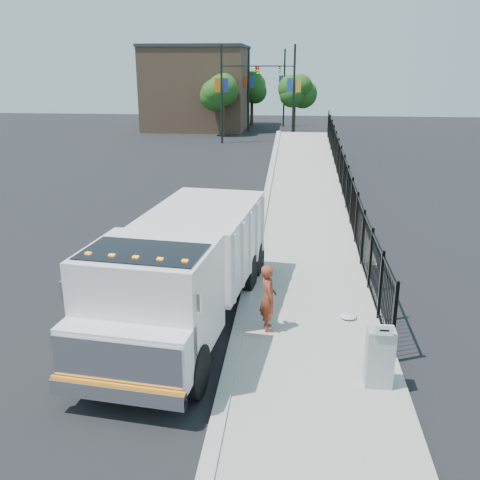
# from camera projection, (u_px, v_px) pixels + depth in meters

# --- Properties ---
(ground) EXTENTS (120.00, 120.00, 0.00)m
(ground) POSITION_uv_depth(u_px,v_px,m) (242.00, 316.00, 14.29)
(ground) COLOR black
(ground) RESTS_ON ground
(sidewalk) EXTENTS (3.55, 12.00, 0.12)m
(sidewalk) POSITION_uv_depth(u_px,v_px,m) (318.00, 356.00, 12.19)
(sidewalk) COLOR #9E998E
(sidewalk) RESTS_ON ground
(curb) EXTENTS (0.30, 12.00, 0.16)m
(curb) POSITION_uv_depth(u_px,v_px,m) (234.00, 351.00, 12.37)
(curb) COLOR #ADAAA3
(curb) RESTS_ON ground
(ramp) EXTENTS (3.95, 24.06, 3.19)m
(ramp) POSITION_uv_depth(u_px,v_px,m) (310.00, 188.00, 29.21)
(ramp) COLOR #9E998E
(ramp) RESTS_ON ground
(iron_fence) EXTENTS (0.10, 28.00, 1.80)m
(iron_fence) POSITION_uv_depth(u_px,v_px,m) (343.00, 188.00, 25.01)
(iron_fence) COLOR black
(iron_fence) RESTS_ON ground
(truck) EXTENTS (3.58, 8.64, 2.88)m
(truck) POSITION_uv_depth(u_px,v_px,m) (183.00, 266.00, 13.28)
(truck) COLOR black
(truck) RESTS_ON ground
(worker) EXTENTS (0.52, 0.68, 1.68)m
(worker) POSITION_uv_depth(u_px,v_px,m) (268.00, 298.00, 13.07)
(worker) COLOR maroon
(worker) RESTS_ON sidewalk
(utility_cabinet) EXTENTS (0.55, 0.40, 1.25)m
(utility_cabinet) POSITION_uv_depth(u_px,v_px,m) (380.00, 358.00, 10.82)
(utility_cabinet) COLOR gray
(utility_cabinet) RESTS_ON sidewalk
(arrow_sign) EXTENTS (0.35, 0.04, 0.22)m
(arrow_sign) POSITION_uv_depth(u_px,v_px,m) (384.00, 330.00, 10.38)
(arrow_sign) COLOR white
(arrow_sign) RESTS_ON utility_cabinet
(debris) EXTENTS (0.44, 0.44, 0.11)m
(debris) POSITION_uv_depth(u_px,v_px,m) (348.00, 316.00, 13.88)
(debris) COLOR silver
(debris) RESTS_ON sidewalk
(light_pole_0) EXTENTS (3.77, 0.22, 8.00)m
(light_pole_0) POSITION_uv_depth(u_px,v_px,m) (225.00, 90.00, 44.49)
(light_pole_0) COLOR black
(light_pole_0) RESTS_ON ground
(light_pole_1) EXTENTS (3.78, 0.22, 8.00)m
(light_pole_1) POSITION_uv_depth(u_px,v_px,m) (290.00, 91.00, 44.13)
(light_pole_1) COLOR black
(light_pole_1) RESTS_ON ground
(light_pole_2) EXTENTS (3.78, 0.22, 8.00)m
(light_pole_2) POSITION_uv_depth(u_px,v_px,m) (252.00, 87.00, 52.68)
(light_pole_2) COLOR black
(light_pole_2) RESTS_ON ground
(light_pole_3) EXTENTS (3.78, 0.22, 8.00)m
(light_pole_3) POSITION_uv_depth(u_px,v_px,m) (281.00, 85.00, 56.84)
(light_pole_3) COLOR black
(light_pole_3) RESTS_ON ground
(tree_0) EXTENTS (3.05, 3.05, 5.53)m
(tree_0) POSITION_uv_depth(u_px,v_px,m) (223.00, 93.00, 49.00)
(tree_0) COLOR #382314
(tree_0) RESTS_ON ground
(tree_1) EXTENTS (2.44, 2.44, 5.22)m
(tree_1) POSITION_uv_depth(u_px,v_px,m) (294.00, 93.00, 49.35)
(tree_1) COLOR #382314
(tree_1) RESTS_ON ground
(tree_2) EXTENTS (3.05, 3.05, 5.52)m
(tree_2) POSITION_uv_depth(u_px,v_px,m) (252.00, 88.00, 58.35)
(tree_2) COLOR #382314
(tree_2) RESTS_ON ground
(building) EXTENTS (10.00, 10.00, 8.00)m
(building) POSITION_uv_depth(u_px,v_px,m) (198.00, 89.00, 55.50)
(building) COLOR #8C664C
(building) RESTS_ON ground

